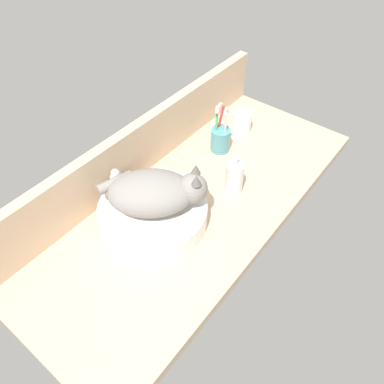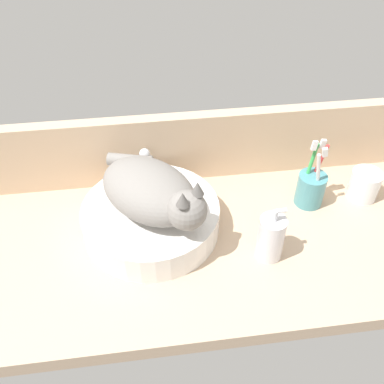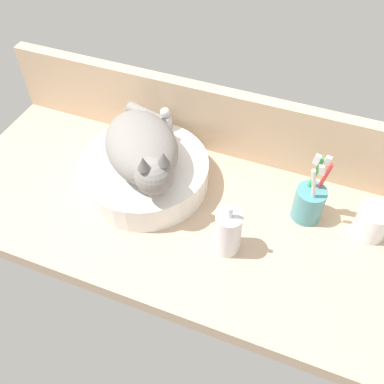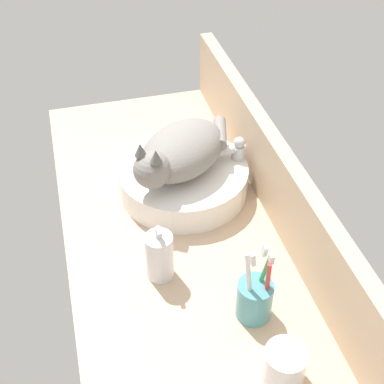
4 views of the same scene
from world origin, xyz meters
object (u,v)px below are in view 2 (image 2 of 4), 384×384
water_glass (364,186)px  faucet (146,172)px  sink_basin (151,218)px  toothbrush_cup (311,188)px  soap_dispenser (271,238)px  cat (153,192)px

water_glass → faucet: bearing=171.0°
sink_basin → water_glass: water_glass is taller
toothbrush_cup → water_glass: bearing=1.1°
faucet → soap_dispenser: bearing=-43.7°
cat → faucet: bearing=94.6°
toothbrush_cup → cat: bearing=-172.5°
sink_basin → water_glass: (55.98, 4.57, -0.26)cm
soap_dispenser → water_glass: soap_dispenser is taller
sink_basin → toothbrush_cup: 41.41cm
soap_dispenser → toothbrush_cup: toothbrush_cup is taller
soap_dispenser → water_glass: size_ratio=1.86×
faucet → toothbrush_cup: 42.46cm
cat → water_glass: size_ratio=3.78×
sink_basin → faucet: faucet is taller
cat → toothbrush_cup: cat is taller
soap_dispenser → water_glass: (29.84, 16.32, -2.41)cm
faucet → toothbrush_cup: (41.39, -9.19, -2.32)cm
sink_basin → cat: size_ratio=1.09×
cat → soap_dispenser: bearing=-23.1°
sink_basin → cat: (0.93, -1.00, 9.45)cm
water_glass → cat: bearing=-174.2°
sink_basin → cat: bearing=-47.0°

